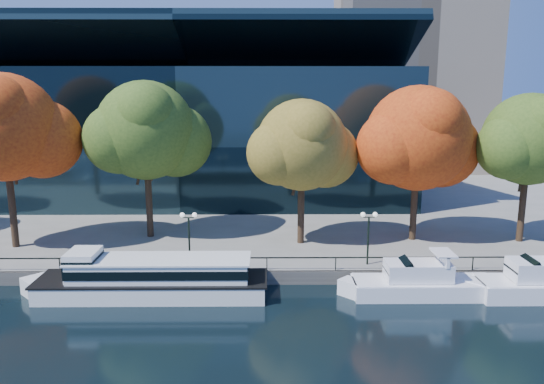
{
  "coord_description": "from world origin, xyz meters",
  "views": [
    {
      "loc": [
        5.04,
        -33.34,
        14.31
      ],
      "look_at": [
        5.41,
        8.0,
        5.84
      ],
      "focal_mm": 35.0,
      "sensor_mm": 36.0,
      "label": 1
    }
  ],
  "objects_px": {
    "tour_boat": "(147,277)",
    "tree_1": "(6,130)",
    "tree_3": "(304,147)",
    "tree_2": "(148,133)",
    "lamp_1": "(189,226)",
    "tree_5": "(531,141)",
    "cruiser_near": "(418,282)",
    "cruiser_far": "(540,283)",
    "lamp_2": "(369,226)",
    "tree_4": "(420,141)"
  },
  "relations": [
    {
      "from": "cruiser_far",
      "to": "cruiser_near",
      "type": "bearing_deg",
      "value": 177.15
    },
    {
      "from": "tree_5",
      "to": "lamp_1",
      "type": "height_order",
      "value": "tree_5"
    },
    {
      "from": "lamp_1",
      "to": "tree_4",
      "type": "bearing_deg",
      "value": 19.12
    },
    {
      "from": "tour_boat",
      "to": "tree_1",
      "type": "bearing_deg",
      "value": 147.04
    },
    {
      "from": "tree_5",
      "to": "lamp_2",
      "type": "bearing_deg",
      "value": -157.85
    },
    {
      "from": "tree_1",
      "to": "lamp_1",
      "type": "distance_m",
      "value": 17.06
    },
    {
      "from": "cruiser_far",
      "to": "tree_5",
      "type": "bearing_deg",
      "value": 71.13
    },
    {
      "from": "tree_1",
      "to": "tree_5",
      "type": "bearing_deg",
      "value": 1.65
    },
    {
      "from": "tree_1",
      "to": "tour_boat",
      "type": "bearing_deg",
      "value": -32.96
    },
    {
      "from": "tour_boat",
      "to": "cruiser_near",
      "type": "bearing_deg",
      "value": -0.5
    },
    {
      "from": "lamp_1",
      "to": "tree_5",
      "type": "bearing_deg",
      "value": 11.94
    },
    {
      "from": "tree_4",
      "to": "tree_1",
      "type": "bearing_deg",
      "value": -176.88
    },
    {
      "from": "tour_boat",
      "to": "tree_5",
      "type": "relative_size",
      "value": 1.35
    },
    {
      "from": "cruiser_near",
      "to": "tree_3",
      "type": "height_order",
      "value": "tree_3"
    },
    {
      "from": "tree_1",
      "to": "lamp_1",
      "type": "relative_size",
      "value": 3.53
    },
    {
      "from": "tree_2",
      "to": "cruiser_near",
      "type": "bearing_deg",
      "value": -28.64
    },
    {
      "from": "tree_1",
      "to": "tree_4",
      "type": "bearing_deg",
      "value": 3.12
    },
    {
      "from": "cruiser_far",
      "to": "tree_5",
      "type": "height_order",
      "value": "tree_5"
    },
    {
      "from": "cruiser_near",
      "to": "lamp_1",
      "type": "bearing_deg",
      "value": 167.24
    },
    {
      "from": "tree_4",
      "to": "tree_5",
      "type": "bearing_deg",
      "value": -3.8
    },
    {
      "from": "cruiser_far",
      "to": "tree_1",
      "type": "distance_m",
      "value": 41.39
    },
    {
      "from": "lamp_1",
      "to": "lamp_2",
      "type": "distance_m",
      "value": 13.32
    },
    {
      "from": "tree_4",
      "to": "lamp_2",
      "type": "height_order",
      "value": "tree_4"
    },
    {
      "from": "tree_3",
      "to": "tree_5",
      "type": "height_order",
      "value": "tree_5"
    },
    {
      "from": "cruiser_near",
      "to": "tree_1",
      "type": "bearing_deg",
      "value": 165.09
    },
    {
      "from": "tree_1",
      "to": "tree_4",
      "type": "distance_m",
      "value": 33.69
    },
    {
      "from": "tree_1",
      "to": "lamp_2",
      "type": "relative_size",
      "value": 3.53
    },
    {
      "from": "cruiser_near",
      "to": "lamp_1",
      "type": "height_order",
      "value": "lamp_1"
    },
    {
      "from": "lamp_1",
      "to": "tree_2",
      "type": "bearing_deg",
      "value": 120.24
    },
    {
      "from": "tree_3",
      "to": "tree_4",
      "type": "distance_m",
      "value": 9.89
    },
    {
      "from": "tour_boat",
      "to": "tree_1",
      "type": "distance_m",
      "value": 17.61
    },
    {
      "from": "cruiser_far",
      "to": "tree_3",
      "type": "relative_size",
      "value": 0.85
    },
    {
      "from": "cruiser_far",
      "to": "tree_2",
      "type": "distance_m",
      "value": 32.32
    },
    {
      "from": "lamp_2",
      "to": "tour_boat",
      "type": "bearing_deg",
      "value": -167.52
    },
    {
      "from": "lamp_1",
      "to": "tree_3",
      "type": "bearing_deg",
      "value": 32.23
    },
    {
      "from": "tree_5",
      "to": "tree_3",
      "type": "bearing_deg",
      "value": -179.06
    },
    {
      "from": "tree_4",
      "to": "lamp_1",
      "type": "xyz_separation_m",
      "value": [
        -18.64,
        -6.46,
        -5.65
      ]
    },
    {
      "from": "lamp_2",
      "to": "cruiser_far",
      "type": "bearing_deg",
      "value": -20.25
    },
    {
      "from": "tree_1",
      "to": "tree_2",
      "type": "height_order",
      "value": "tree_1"
    },
    {
      "from": "tree_2",
      "to": "lamp_1",
      "type": "bearing_deg",
      "value": -59.76
    },
    {
      "from": "cruiser_near",
      "to": "cruiser_far",
      "type": "height_order",
      "value": "cruiser_far"
    },
    {
      "from": "cruiser_far",
      "to": "tree_4",
      "type": "bearing_deg",
      "value": 118.36
    },
    {
      "from": "tree_1",
      "to": "tree_5",
      "type": "relative_size",
      "value": 1.13
    },
    {
      "from": "cruiser_far",
      "to": "lamp_1",
      "type": "relative_size",
      "value": 2.56
    },
    {
      "from": "tour_boat",
      "to": "tree_3",
      "type": "bearing_deg",
      "value": 38.77
    },
    {
      "from": "cruiser_near",
      "to": "tree_1",
      "type": "height_order",
      "value": "tree_1"
    },
    {
      "from": "tree_3",
      "to": "lamp_2",
      "type": "xyz_separation_m",
      "value": [
        4.51,
        -5.55,
        -5.22
      ]
    },
    {
      "from": "tree_2",
      "to": "cruiser_far",
      "type": "bearing_deg",
      "value": -22.03
    },
    {
      "from": "tree_1",
      "to": "lamp_2",
      "type": "bearing_deg",
      "value": -9.29
    },
    {
      "from": "tree_3",
      "to": "tree_2",
      "type": "bearing_deg",
      "value": 171.32
    }
  ]
}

